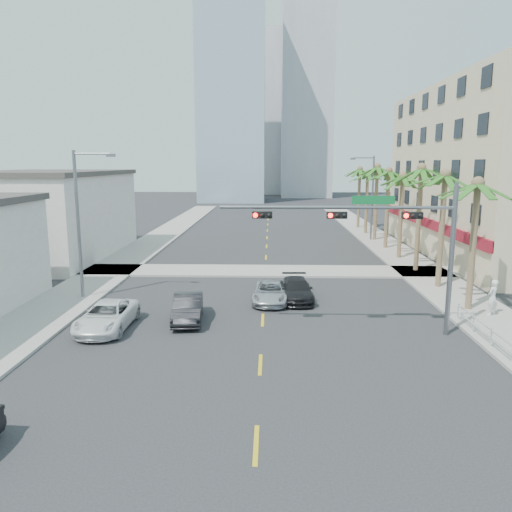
{
  "coord_description": "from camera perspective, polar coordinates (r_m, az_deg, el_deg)",
  "views": [
    {
      "loc": [
        0.4,
        -15.53,
        8.25
      ],
      "look_at": [
        -0.35,
        9.9,
        3.5
      ],
      "focal_mm": 35.0,
      "sensor_mm": 36.0,
      "label": 1
    }
  ],
  "objects": [
    {
      "name": "ground",
      "position": [
        17.59,
        0.21,
        -17.39
      ],
      "size": [
        260.0,
        260.0,
        0.0
      ],
      "primitive_type": "plane",
      "color": "#262628",
      "rests_on": "ground"
    },
    {
      "name": "sidewalk_left",
      "position": [
        38.51,
        -17.14,
        -2.16
      ],
      "size": [
        4.0,
        120.0,
        0.15
      ],
      "primitive_type": "cube",
      "color": "gray",
      "rests_on": "ground"
    },
    {
      "name": "streetlight_left",
      "position": [
        31.82,
        -19.36,
        4.22
      ],
      "size": [
        2.55,
        0.25,
        9.0
      ],
      "color": "slate",
      "rests_on": "ground"
    },
    {
      "name": "streetlight_right",
      "position": [
        54.67,
        12.96,
        6.96
      ],
      "size": [
        2.55,
        0.25,
        9.0
      ],
      "color": "slate",
      "rests_on": "ground"
    },
    {
      "name": "palm_tree_1",
      "position": [
        34.61,
        20.82,
        8.54
      ],
      "size": [
        4.8,
        4.8,
        8.16
      ],
      "color": "brown",
      "rests_on": "ground"
    },
    {
      "name": "palm_tree_0",
      "position": [
        29.75,
        24.02,
        7.42
      ],
      "size": [
        4.8,
        4.8,
        7.8
      ],
      "color": "brown",
      "rests_on": "ground"
    },
    {
      "name": "tower_far_center",
      "position": [
        141.15,
        0.32,
        15.75
      ],
      "size": [
        16.0,
        16.0,
        42.0
      ],
      "primitive_type": "cube",
      "color": "#ADADB2",
      "rests_on": "ground"
    },
    {
      "name": "car_lane_right",
      "position": [
        30.55,
        4.65,
        -3.85
      ],
      "size": [
        1.98,
        4.58,
        1.31
      ],
      "primitive_type": "imported",
      "rotation": [
        0.0,
        0.0,
        0.03
      ],
      "color": "black",
      "rests_on": "ground"
    },
    {
      "name": "tower_far_left",
      "position": [
        111.97,
        -2.77,
        18.64
      ],
      "size": [
        14.0,
        14.0,
        48.0
      ],
      "primitive_type": "cube",
      "color": "#99B2C6",
      "rests_on": "ground"
    },
    {
      "name": "pedestrian",
      "position": [
        29.82,
        25.42,
        -4.3
      ],
      "size": [
        0.85,
        0.81,
        1.95
      ],
      "primitive_type": "imported",
      "rotation": [
        0.0,
        0.0,
        3.81
      ],
      "color": "white",
      "rests_on": "sidewalk_right"
    },
    {
      "name": "palm_tree_6",
      "position": [
        59.8,
        12.65,
        9.2
      ],
      "size": [
        4.8,
        4.8,
        7.8
      ],
      "color": "brown",
      "rests_on": "ground"
    },
    {
      "name": "palm_tree_4",
      "position": [
        49.62,
        14.94,
        9.27
      ],
      "size": [
        4.8,
        4.8,
        8.16
      ],
      "color": "brown",
      "rests_on": "ground"
    },
    {
      "name": "sidewalk_cross",
      "position": [
        38.42,
        1.06,
        -1.72
      ],
      "size": [
        80.0,
        4.0,
        0.15
      ],
      "primitive_type": "cube",
      "color": "gray",
      "rests_on": "ground"
    },
    {
      "name": "car_lane_center",
      "position": [
        30.06,
        1.7,
        -4.14
      ],
      "size": [
        2.3,
        4.56,
        1.24
      ],
      "primitive_type": "imported",
      "rotation": [
        0.0,
        0.0,
        -0.06
      ],
      "color": "silver",
      "rests_on": "ground"
    },
    {
      "name": "guardrail",
      "position": [
        24.88,
        25.32,
        -8.21
      ],
      "size": [
        0.08,
        8.08,
        1.0
      ],
      "color": "silver",
      "rests_on": "ground"
    },
    {
      "name": "car_parked_far",
      "position": [
        26.29,
        -16.67,
        -6.61
      ],
      "size": [
        2.33,
        4.94,
        1.36
      ],
      "primitive_type": "imported",
      "rotation": [
        0.0,
        0.0,
        -0.01
      ],
      "color": "white",
      "rests_on": "ground"
    },
    {
      "name": "sidewalk_right",
      "position": [
        38.26,
        19.32,
        -2.37
      ],
      "size": [
        4.0,
        120.0,
        0.15
      ],
      "primitive_type": "cube",
      "color": "gray",
      "rests_on": "ground"
    },
    {
      "name": "palm_tree_3",
      "position": [
        44.58,
        16.44,
        8.65
      ],
      "size": [
        4.8,
        4.8,
        7.8
      ],
      "color": "brown",
      "rests_on": "ground"
    },
    {
      "name": "palm_tree_2",
      "position": [
        39.56,
        18.4,
        9.36
      ],
      "size": [
        4.8,
        4.8,
        8.52
      ],
      "color": "brown",
      "rests_on": "ground"
    },
    {
      "name": "traffic_signal_mast",
      "position": [
        24.31,
        14.5,
        2.7
      ],
      "size": [
        11.12,
        0.54,
        7.2
      ],
      "color": "slate",
      "rests_on": "ground"
    },
    {
      "name": "tower_far_right",
      "position": [
        127.69,
        5.9,
        20.32
      ],
      "size": [
        12.0,
        12.0,
        60.0
      ],
      "primitive_type": "cube",
      "color": "#ADADB2",
      "rests_on": "ground"
    },
    {
      "name": "building_left_far",
      "position": [
        48.09,
        -22.82,
        4.2
      ],
      "size": [
        11.0,
        18.0,
        7.2
      ],
      "primitive_type": "cube",
      "color": "beige",
      "rests_on": "ground"
    },
    {
      "name": "palm_tree_5",
      "position": [
        54.7,
        13.71,
        9.78
      ],
      "size": [
        4.8,
        4.8,
        8.52
      ],
      "color": "brown",
      "rests_on": "ground"
    },
    {
      "name": "palm_tree_7",
      "position": [
        64.91,
        11.8,
        9.63
      ],
      "size": [
        4.8,
        4.8,
        8.16
      ],
      "color": "brown",
      "rests_on": "ground"
    },
    {
      "name": "car_lane_left",
      "position": [
        26.74,
        -7.82,
        -5.93
      ],
      "size": [
        1.89,
        4.36,
        1.4
      ],
      "primitive_type": "imported",
      "rotation": [
        0.0,
        0.0,
        0.1
      ],
      "color": "black",
      "rests_on": "ground"
    }
  ]
}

